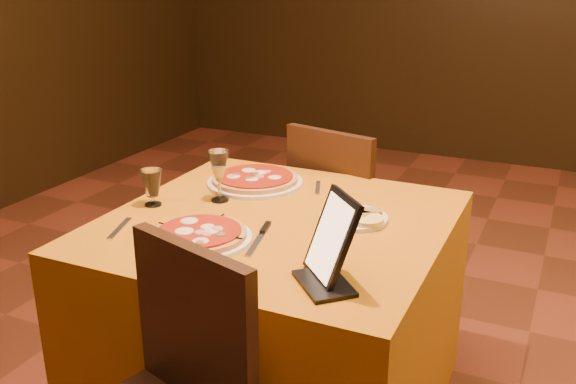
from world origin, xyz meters
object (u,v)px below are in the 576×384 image
at_px(chair_main_far, 352,221).
at_px(water_glass, 152,188).
at_px(main_table, 278,317).
at_px(wine_glass, 219,176).
at_px(tablet, 332,237).
at_px(pizza_near, 199,236).
at_px(pizza_far, 255,180).

distance_m(chair_main_far, water_glass, 1.02).
distance_m(main_table, wine_glass, 0.54).
bearing_deg(main_table, chair_main_far, 90.00).
bearing_deg(wine_glass, tablet, -34.18).
relative_size(pizza_near, wine_glass, 1.71).
height_order(main_table, pizza_near, pizza_near).
bearing_deg(water_glass, pizza_near, -31.64).
bearing_deg(main_table, pizza_near, -118.34).
distance_m(main_table, tablet, 0.67).
bearing_deg(chair_main_far, tablet, 119.83).
bearing_deg(pizza_near, chair_main_far, 82.34).
bearing_deg(pizza_near, wine_glass, 110.24).
bearing_deg(water_glass, pizza_far, 58.33).
height_order(main_table, tablet, tablet).
xyz_separation_m(chair_main_far, wine_glass, (-0.26, -0.71, 0.39)).
bearing_deg(chair_main_far, pizza_near, 96.10).
bearing_deg(main_table, wine_glass, 164.49).
height_order(wine_glass, tablet, tablet).
distance_m(chair_main_far, tablet, 1.22).
xyz_separation_m(pizza_near, wine_glass, (-0.12, 0.33, 0.08)).
xyz_separation_m(main_table, tablet, (0.32, -0.32, 0.49)).
relative_size(main_table, pizza_near, 3.39).
distance_m(pizza_near, pizza_far, 0.56).
height_order(pizza_far, tablet, tablet).
relative_size(pizza_near, tablet, 1.33).
relative_size(chair_main_far, pizza_near, 2.81).
height_order(chair_main_far, pizza_near, chair_main_far).
bearing_deg(tablet, water_glass, -152.02).
xyz_separation_m(main_table, water_glass, (-0.45, -0.07, 0.44)).
xyz_separation_m(chair_main_far, water_glass, (-0.45, -0.85, 0.36)).
distance_m(pizza_far, water_glass, 0.42).
xyz_separation_m(main_table, pizza_far, (-0.23, 0.29, 0.39)).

